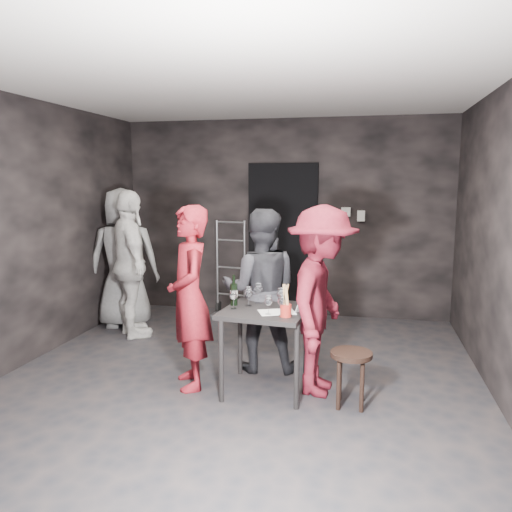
% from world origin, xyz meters
% --- Properties ---
extents(floor, '(4.50, 5.00, 0.02)m').
position_xyz_m(floor, '(0.00, 0.00, 0.00)').
color(floor, black).
rests_on(floor, ground).
extents(ceiling, '(4.50, 5.00, 0.02)m').
position_xyz_m(ceiling, '(0.00, 0.00, 2.70)').
color(ceiling, silver).
rests_on(ceiling, ground).
extents(wall_back, '(4.50, 0.04, 2.70)m').
position_xyz_m(wall_back, '(0.00, 2.50, 1.35)').
color(wall_back, black).
rests_on(wall_back, ground).
extents(wall_front, '(4.50, 0.04, 2.70)m').
position_xyz_m(wall_front, '(0.00, -2.50, 1.35)').
color(wall_front, black).
rests_on(wall_front, ground).
extents(wall_left, '(0.04, 5.00, 2.70)m').
position_xyz_m(wall_left, '(-2.25, 0.00, 1.35)').
color(wall_left, black).
rests_on(wall_left, ground).
extents(wall_right, '(0.04, 5.00, 2.70)m').
position_xyz_m(wall_right, '(2.25, 0.00, 1.35)').
color(wall_right, black).
rests_on(wall_right, ground).
extents(doorway, '(0.95, 0.10, 2.10)m').
position_xyz_m(doorway, '(0.00, 2.44, 1.05)').
color(doorway, black).
rests_on(doorway, ground).
extents(wallbox_upper, '(0.12, 0.06, 0.12)m').
position_xyz_m(wallbox_upper, '(0.85, 2.45, 1.45)').
color(wallbox_upper, '#B7B7B2').
rests_on(wallbox_upper, wall_back).
extents(wallbox_lower, '(0.10, 0.06, 0.14)m').
position_xyz_m(wallbox_lower, '(1.05, 2.45, 1.40)').
color(wallbox_lower, '#B7B7B2').
rests_on(wallbox_lower, wall_back).
extents(hand_truck, '(0.44, 0.36, 1.32)m').
position_xyz_m(hand_truck, '(-0.71, 2.25, 0.23)').
color(hand_truck, '#B2B2B7').
rests_on(hand_truck, floor).
extents(tasting_table, '(0.72, 0.72, 0.75)m').
position_xyz_m(tasting_table, '(0.29, -0.15, 0.65)').
color(tasting_table, black).
rests_on(tasting_table, floor).
extents(stool, '(0.34, 0.34, 0.47)m').
position_xyz_m(stool, '(1.04, -0.31, 0.37)').
color(stool, '#351F16').
rests_on(stool, floor).
extents(server_red, '(0.70, 0.79, 1.82)m').
position_xyz_m(server_red, '(-0.40, -0.19, 0.91)').
color(server_red, maroon).
rests_on(server_red, floor).
extents(woman_black, '(0.88, 0.57, 1.71)m').
position_xyz_m(woman_black, '(0.13, 0.36, 0.85)').
color(woman_black, '#2A2B30').
rests_on(woman_black, floor).
extents(man_maroon, '(0.67, 1.24, 1.84)m').
position_xyz_m(man_maroon, '(0.76, -0.07, 0.92)').
color(man_maroon, maroon).
rests_on(man_maroon, floor).
extents(bystander_cream, '(1.21, 1.30, 2.06)m').
position_xyz_m(bystander_cream, '(-1.60, 1.04, 1.03)').
color(bystander_cream, white).
rests_on(bystander_cream, floor).
extents(bystander_grey, '(1.16, 0.86, 2.11)m').
position_xyz_m(bystander_grey, '(-1.88, 1.42, 1.05)').
color(bystander_grey, gray).
rests_on(bystander_grey, floor).
extents(tasting_mat, '(0.36, 0.30, 0.00)m').
position_xyz_m(tasting_mat, '(0.40, -0.24, 0.75)').
color(tasting_mat, white).
rests_on(tasting_mat, tasting_table).
extents(wine_glass_a, '(0.08, 0.08, 0.18)m').
position_xyz_m(wine_glass_a, '(0.01, -0.21, 0.84)').
color(wine_glass_a, white).
rests_on(wine_glass_a, tasting_table).
extents(wine_glass_b, '(0.08, 0.08, 0.19)m').
position_xyz_m(wine_glass_b, '(0.11, -0.08, 0.85)').
color(wine_glass_b, white).
rests_on(wine_glass_b, tasting_table).
extents(wine_glass_c, '(0.09, 0.09, 0.21)m').
position_xyz_m(wine_glass_c, '(0.18, 0.03, 0.85)').
color(wine_glass_c, white).
rests_on(wine_glass_c, tasting_table).
extents(wine_glass_d, '(0.08, 0.08, 0.18)m').
position_xyz_m(wine_glass_d, '(0.34, -0.34, 0.84)').
color(wine_glass_d, white).
rests_on(wine_glass_d, tasting_table).
extents(wine_glass_e, '(0.09, 0.09, 0.21)m').
position_xyz_m(wine_glass_e, '(0.46, -0.36, 0.85)').
color(wine_glass_e, white).
rests_on(wine_glass_e, tasting_table).
extents(wine_glass_f, '(0.10, 0.10, 0.20)m').
position_xyz_m(wine_glass_f, '(0.41, -0.12, 0.85)').
color(wine_glass_f, white).
rests_on(wine_glass_f, tasting_table).
extents(wine_bottle, '(0.07, 0.07, 0.28)m').
position_xyz_m(wine_bottle, '(-0.02, -0.08, 0.86)').
color(wine_bottle, black).
rests_on(wine_bottle, tasting_table).
extents(breadstick_cup, '(0.09, 0.09, 0.29)m').
position_xyz_m(breadstick_cup, '(0.50, -0.36, 0.88)').
color(breadstick_cup, '#A2241B').
rests_on(breadstick_cup, tasting_table).
extents(reserved_card, '(0.12, 0.16, 0.11)m').
position_xyz_m(reserved_card, '(0.60, -0.21, 0.81)').
color(reserved_card, white).
rests_on(reserved_card, tasting_table).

